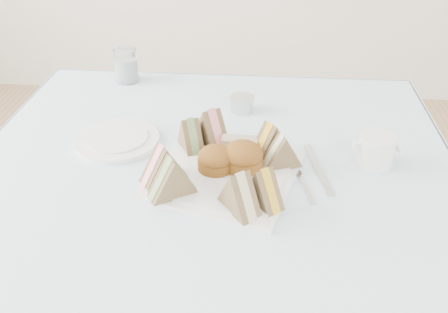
# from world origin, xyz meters

# --- Properties ---
(table) EXTENTS (0.90, 0.90, 0.74)m
(table) POSITION_xyz_m (0.00, 0.00, 0.37)
(table) COLOR brown
(table) RESTS_ON floor
(tablecloth) EXTENTS (1.02, 1.02, 0.01)m
(tablecloth) POSITION_xyz_m (0.00, 0.00, 0.74)
(tablecloth) COLOR white
(tablecloth) RESTS_ON table
(serving_plate) EXTENTS (0.33, 0.33, 0.01)m
(serving_plate) POSITION_xyz_m (0.03, -0.01, 0.75)
(serving_plate) COLOR white
(serving_plate) RESTS_ON tablecloth
(sandwich_fl_a) EXTENTS (0.10, 0.09, 0.08)m
(sandwich_fl_a) POSITION_xyz_m (-0.08, -0.05, 0.80)
(sandwich_fl_a) COLOR brown
(sandwich_fl_a) RESTS_ON serving_plate
(sandwich_fl_b) EXTENTS (0.10, 0.08, 0.08)m
(sandwich_fl_b) POSITION_xyz_m (-0.06, -0.09, 0.80)
(sandwich_fl_b) COLOR brown
(sandwich_fl_b) RESTS_ON serving_plate
(sandwich_fr_a) EXTENTS (0.08, 0.09, 0.07)m
(sandwich_fr_a) POSITION_xyz_m (0.11, -0.10, 0.79)
(sandwich_fr_a) COLOR brown
(sandwich_fr_a) RESTS_ON serving_plate
(sandwich_fr_b) EXTENTS (0.09, 0.10, 0.08)m
(sandwich_fr_b) POSITION_xyz_m (0.07, -0.13, 0.80)
(sandwich_fr_b) COLOR brown
(sandwich_fr_b) RESTS_ON serving_plate
(sandwich_bl_a) EXTENTS (0.07, 0.09, 0.07)m
(sandwich_bl_a) POSITION_xyz_m (-0.05, 0.08, 0.79)
(sandwich_bl_a) COLOR brown
(sandwich_bl_a) RESTS_ON serving_plate
(sandwich_bl_b) EXTENTS (0.09, 0.10, 0.08)m
(sandwich_bl_b) POSITION_xyz_m (-0.01, 0.10, 0.80)
(sandwich_bl_b) COLOR brown
(sandwich_bl_b) RESTS_ON serving_plate
(sandwich_br_a) EXTENTS (0.09, 0.06, 0.07)m
(sandwich_br_a) POSITION_xyz_m (0.14, 0.02, 0.79)
(sandwich_br_a) COLOR brown
(sandwich_br_a) RESTS_ON serving_plate
(sandwich_br_b) EXTENTS (0.09, 0.08, 0.07)m
(sandwich_br_b) POSITION_xyz_m (0.12, 0.07, 0.80)
(sandwich_br_b) COLOR brown
(sandwich_br_b) RESTS_ON serving_plate
(scone_left) EXTENTS (0.08, 0.08, 0.05)m
(scone_left) POSITION_xyz_m (0.01, -0.00, 0.78)
(scone_left) COLOR brown
(scone_left) RESTS_ON serving_plate
(scone_right) EXTENTS (0.10, 0.10, 0.05)m
(scone_right) POSITION_xyz_m (0.06, 0.01, 0.79)
(scone_right) COLOR brown
(scone_right) RESTS_ON serving_plate
(pastry_slice) EXTENTS (0.08, 0.03, 0.04)m
(pastry_slice) POSITION_xyz_m (0.05, 0.07, 0.78)
(pastry_slice) COLOR beige
(pastry_slice) RESTS_ON serving_plate
(side_plate) EXTENTS (0.23, 0.23, 0.01)m
(side_plate) POSITION_xyz_m (-0.22, 0.11, 0.75)
(side_plate) COLOR white
(side_plate) RESTS_ON tablecloth
(water_glass) EXTENTS (0.06, 0.06, 0.09)m
(water_glass) POSITION_xyz_m (-0.28, 0.44, 0.79)
(water_glass) COLOR white
(water_glass) RESTS_ON tablecloth
(tea_strainer) EXTENTS (0.08, 0.08, 0.04)m
(tea_strainer) POSITION_xyz_m (0.05, 0.28, 0.76)
(tea_strainer) COLOR #BBBBBB
(tea_strainer) RESTS_ON tablecloth
(knife) EXTENTS (0.05, 0.19, 0.00)m
(knife) POSITION_xyz_m (0.22, 0.03, 0.75)
(knife) COLOR #BBBBBB
(knife) RESTS_ON tablecloth
(fork) EXTENTS (0.05, 0.17, 0.00)m
(fork) POSITION_xyz_m (0.18, -0.01, 0.75)
(fork) COLOR #BBBBBB
(fork) RESTS_ON tablecloth
(creamer_jug) EXTENTS (0.09, 0.09, 0.07)m
(creamer_jug) POSITION_xyz_m (0.34, 0.07, 0.78)
(creamer_jug) COLOR white
(creamer_jug) RESTS_ON tablecloth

